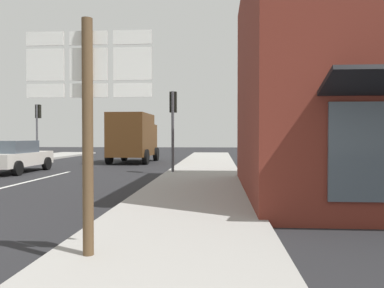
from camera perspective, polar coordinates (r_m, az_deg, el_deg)
ground_plane at (r=16.75m, az=-20.69°, el=-4.63°), size 80.00×80.00×0.00m
sidewalk_right at (r=13.25m, az=1.06°, el=-5.77°), size 3.18×44.00×0.14m
sedan_far at (r=19.10m, az=-25.34°, el=-1.66°), size 1.99×4.21×1.47m
delivery_truck at (r=23.93m, az=-8.88°, el=1.13°), size 2.55×5.03×3.05m
route_sign_post at (r=5.07m, az=-15.45°, el=4.75°), size 1.66×0.14×3.20m
traffic_light_far_left at (r=27.08m, az=-22.30°, el=3.48°), size 0.30×0.49×3.77m
traffic_light_near_right at (r=16.46m, az=-2.88°, el=4.67°), size 0.30×0.49×3.61m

